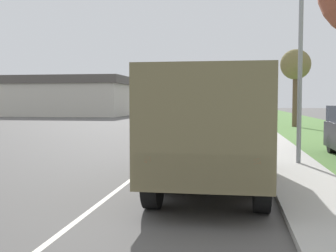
{
  "coord_description": "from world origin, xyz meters",
  "views": [
    {
      "loc": [
        2.71,
        2.91,
        2.1
      ],
      "look_at": [
        0.88,
        14.52,
        1.4
      ],
      "focal_mm": 45.0,
      "sensor_mm": 36.0,
      "label": 1
    }
  ],
  "objects_px": {
    "car_farthest_ahead": "(204,109)",
    "lamp_post": "(293,38)",
    "car_nearest_ahead": "(210,129)",
    "car_second_ahead": "(175,120)",
    "car_fourth_ahead": "(228,112)",
    "military_truck": "(212,123)",
    "car_third_ahead": "(228,115)"
  },
  "relations": [
    {
      "from": "car_farthest_ahead",
      "to": "lamp_post",
      "type": "relative_size",
      "value": 0.66
    },
    {
      "from": "car_nearest_ahead",
      "to": "car_second_ahead",
      "type": "relative_size",
      "value": 0.94
    },
    {
      "from": "car_nearest_ahead",
      "to": "car_second_ahead",
      "type": "bearing_deg",
      "value": 107.41
    },
    {
      "from": "car_fourth_ahead",
      "to": "car_farthest_ahead",
      "type": "relative_size",
      "value": 0.9
    },
    {
      "from": "military_truck",
      "to": "car_nearest_ahead",
      "type": "distance_m",
      "value": 11.38
    },
    {
      "from": "car_second_ahead",
      "to": "car_fourth_ahead",
      "type": "relative_size",
      "value": 1.1
    },
    {
      "from": "car_fourth_ahead",
      "to": "car_third_ahead",
      "type": "bearing_deg",
      "value": -89.22
    },
    {
      "from": "military_truck",
      "to": "lamp_post",
      "type": "xyz_separation_m",
      "value": [
        2.34,
        3.69,
        2.5
      ]
    },
    {
      "from": "car_nearest_ahead",
      "to": "car_farthest_ahead",
      "type": "relative_size",
      "value": 0.94
    },
    {
      "from": "car_fourth_ahead",
      "to": "car_second_ahead",
      "type": "bearing_deg",
      "value": -100.34
    },
    {
      "from": "military_truck",
      "to": "car_third_ahead",
      "type": "relative_size",
      "value": 1.48
    },
    {
      "from": "lamp_post",
      "to": "military_truck",
      "type": "bearing_deg",
      "value": -122.39
    },
    {
      "from": "car_second_ahead",
      "to": "car_fourth_ahead",
      "type": "height_order",
      "value": "car_fourth_ahead"
    },
    {
      "from": "car_nearest_ahead",
      "to": "car_third_ahead",
      "type": "relative_size",
      "value": 0.86
    },
    {
      "from": "car_second_ahead",
      "to": "car_fourth_ahead",
      "type": "distance_m",
      "value": 21.2
    },
    {
      "from": "car_farthest_ahead",
      "to": "lamp_post",
      "type": "height_order",
      "value": "lamp_post"
    },
    {
      "from": "car_fourth_ahead",
      "to": "car_nearest_ahead",
      "type": "bearing_deg",
      "value": -90.85
    },
    {
      "from": "car_fourth_ahead",
      "to": "car_farthest_ahead",
      "type": "bearing_deg",
      "value": 107.19
    },
    {
      "from": "military_truck",
      "to": "car_second_ahead",
      "type": "bearing_deg",
      "value": 100.39
    },
    {
      "from": "military_truck",
      "to": "car_third_ahead",
      "type": "bearing_deg",
      "value": 90.17
    },
    {
      "from": "car_second_ahead",
      "to": "car_farthest_ahead",
      "type": "xyz_separation_m",
      "value": [
        -0.11,
        33.52,
        0.13
      ]
    },
    {
      "from": "military_truck",
      "to": "car_third_ahead",
      "type": "distance_m",
      "value": 34.07
    },
    {
      "from": "car_fourth_ahead",
      "to": "car_farthest_ahead",
      "type": "height_order",
      "value": "car_farthest_ahead"
    },
    {
      "from": "car_third_ahead",
      "to": "car_farthest_ahead",
      "type": "relative_size",
      "value": 1.09
    },
    {
      "from": "car_nearest_ahead",
      "to": "lamp_post",
      "type": "xyz_separation_m",
      "value": [
        3.03,
        -7.64,
        3.4
      ]
    },
    {
      "from": "car_farthest_ahead",
      "to": "lamp_post",
      "type": "distance_m",
      "value": 52.29
    },
    {
      "from": "car_farthest_ahead",
      "to": "car_third_ahead",
      "type": "bearing_deg",
      "value": -79.32
    },
    {
      "from": "car_second_ahead",
      "to": "car_third_ahead",
      "type": "height_order",
      "value": "car_third_ahead"
    },
    {
      "from": "car_second_ahead",
      "to": "lamp_post",
      "type": "relative_size",
      "value": 0.65
    },
    {
      "from": "car_third_ahead",
      "to": "car_farthest_ahead",
      "type": "height_order",
      "value": "car_farthest_ahead"
    },
    {
      "from": "car_nearest_ahead",
      "to": "lamp_post",
      "type": "bearing_deg",
      "value": -68.33
    },
    {
      "from": "military_truck",
      "to": "car_third_ahead",
      "type": "xyz_separation_m",
      "value": [
        -0.1,
        34.06,
        -0.94
      ]
    }
  ]
}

